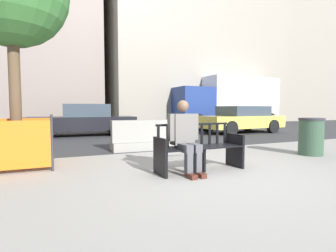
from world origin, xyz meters
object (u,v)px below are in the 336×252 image
(construction_fence, at_px, (17,141))
(seated_person, at_px, (185,135))
(trash_bin, at_px, (311,136))
(street_bench, at_px, (199,149))
(car_sedan_mid, at_px, (83,120))
(car_taxi_near, at_px, (241,119))
(jersey_barrier_centre, at_px, (147,137))
(delivery_truck, at_px, (227,100))

(construction_fence, bearing_deg, seated_person, -32.08)
(seated_person, bearing_deg, trash_bin, 5.84)
(street_bench, relative_size, construction_fence, 1.29)
(car_sedan_mid, bearing_deg, car_taxi_near, -12.84)
(street_bench, distance_m, car_taxi_near, 8.32)
(car_taxi_near, bearing_deg, trash_bin, -113.14)
(trash_bin, bearing_deg, car_sedan_mid, 123.11)
(construction_fence, relative_size, car_sedan_mid, 0.29)
(car_taxi_near, xyz_separation_m, trash_bin, (-2.40, -5.62, -0.19))
(street_bench, height_order, seated_person, seated_person)
(seated_person, xyz_separation_m, trash_bin, (3.76, 0.39, -0.22))
(jersey_barrier_centre, height_order, delivery_truck, delivery_truck)
(construction_fence, xyz_separation_m, delivery_truck, (10.50, 7.35, 1.17))
(jersey_barrier_centre, xyz_separation_m, trash_bin, (3.49, -2.51, 0.13))
(jersey_barrier_centre, relative_size, trash_bin, 2.18)
(seated_person, relative_size, car_taxi_near, 0.31)
(street_bench, relative_size, trash_bin, 1.83)
(street_bench, bearing_deg, construction_fence, 151.76)
(street_bench, bearing_deg, delivery_truck, 51.04)
(jersey_barrier_centre, distance_m, car_sedan_mid, 4.91)
(car_sedan_mid, bearing_deg, construction_fence, -107.65)
(jersey_barrier_centre, relative_size, delivery_truck, 0.29)
(car_taxi_near, relative_size, car_sedan_mid, 0.94)
(jersey_barrier_centre, bearing_deg, seated_person, -95.49)
(jersey_barrier_centre, bearing_deg, street_bench, -88.67)
(street_bench, distance_m, seated_person, 0.46)
(construction_fence, height_order, delivery_truck, delivery_truck)
(car_taxi_near, relative_size, delivery_truck, 0.62)
(car_sedan_mid, relative_size, trash_bin, 4.82)
(street_bench, bearing_deg, car_taxi_near, 45.57)
(car_sedan_mid, bearing_deg, trash_bin, -56.89)
(seated_person, relative_size, trash_bin, 1.41)
(jersey_barrier_centre, bearing_deg, construction_fence, -160.12)
(street_bench, distance_m, jersey_barrier_centre, 2.83)
(car_taxi_near, bearing_deg, delivery_truck, 64.29)
(delivery_truck, height_order, trash_bin, delivery_truck)
(seated_person, height_order, trash_bin, seated_person)
(car_sedan_mid, bearing_deg, delivery_truck, 9.80)
(seated_person, xyz_separation_m, construction_fence, (-2.83, 1.77, -0.17))
(seated_person, relative_size, construction_fence, 1.00)
(jersey_barrier_centre, relative_size, construction_fence, 1.53)
(street_bench, distance_m, construction_fence, 3.60)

